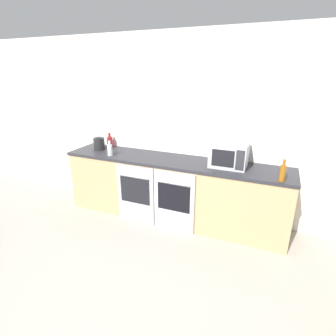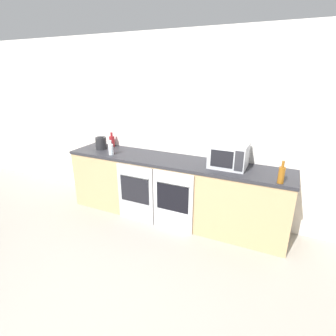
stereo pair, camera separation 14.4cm
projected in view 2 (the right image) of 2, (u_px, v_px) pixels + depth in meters
wall_back at (182, 128)px, 3.81m from camera, size 10.00×0.06×2.60m
counter_back at (172, 189)px, 3.82m from camera, size 3.22×0.63×0.91m
oven_left at (135, 194)px, 3.73m from camera, size 0.57×0.06×0.86m
oven_right at (173, 202)px, 3.50m from camera, size 0.57×0.06×0.86m
microwave at (229, 155)px, 3.34m from camera, size 0.46×0.39×0.31m
bottle_red at (112, 141)px, 4.28m from camera, size 0.09×0.09×0.24m
bottle_amber at (281, 174)px, 2.86m from camera, size 0.07×0.07×0.26m
bottle_clear at (111, 149)px, 3.85m from camera, size 0.07×0.07×0.22m
kettle at (101, 143)px, 4.14m from camera, size 0.17×0.17×0.20m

